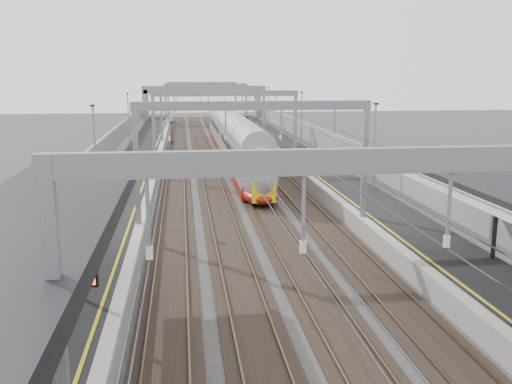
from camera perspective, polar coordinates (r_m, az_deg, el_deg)
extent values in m
cube|color=black|center=(54.45, -11.69, 2.47)|extent=(4.00, 120.00, 1.00)
cube|color=black|center=(55.56, 5.01, 2.85)|extent=(4.00, 120.00, 1.00)
cube|color=black|center=(54.37, -7.99, 2.09)|extent=(2.40, 140.00, 0.08)
cube|color=brown|center=(54.37, -8.75, 2.17)|extent=(0.07, 140.00, 0.14)
cube|color=brown|center=(54.35, -7.23, 2.21)|extent=(0.07, 140.00, 0.14)
cube|color=black|center=(54.42, -4.83, 2.17)|extent=(2.40, 140.00, 0.08)
cube|color=brown|center=(54.38, -5.59, 2.25)|extent=(0.07, 140.00, 0.14)
cube|color=brown|center=(54.44, -4.07, 2.29)|extent=(0.07, 140.00, 0.14)
cube|color=black|center=(54.63, -1.68, 2.25)|extent=(2.40, 140.00, 0.08)
cube|color=brown|center=(54.55, -2.43, 2.32)|extent=(0.07, 140.00, 0.14)
cube|color=brown|center=(54.69, -0.93, 2.36)|extent=(0.07, 140.00, 0.14)
cube|color=black|center=(55.00, 1.43, 2.31)|extent=(2.40, 140.00, 0.08)
cube|color=brown|center=(54.88, 0.69, 2.39)|extent=(0.07, 140.00, 0.14)
cube|color=brown|center=(55.10, 2.17, 2.42)|extent=(0.07, 140.00, 0.14)
cube|color=gray|center=(11.88, -19.26, -12.32)|extent=(0.28, 0.28, 6.60)
cube|color=gray|center=(11.41, 12.27, 3.09)|extent=(13.00, 0.25, 0.50)
cube|color=gray|center=(31.08, -11.88, 2.74)|extent=(0.28, 0.28, 6.60)
cube|color=gray|center=(32.59, 10.82, 3.19)|extent=(0.28, 0.28, 6.60)
cube|color=gray|center=(30.90, -0.27, 8.63)|extent=(13.00, 0.25, 0.50)
cube|color=gray|center=(50.90, -10.19, 6.21)|extent=(0.28, 0.28, 6.60)
cube|color=gray|center=(51.84, 3.95, 6.46)|extent=(0.28, 0.28, 6.60)
cube|color=gray|center=(50.79, -3.10, 9.81)|extent=(13.00, 0.25, 0.50)
cube|color=gray|center=(70.82, -9.44, 7.73)|extent=(0.28, 0.28, 6.60)
cube|color=gray|center=(71.50, 0.79, 7.92)|extent=(0.28, 0.28, 6.60)
cube|color=gray|center=(70.74, -4.34, 10.32)|extent=(13.00, 0.25, 0.50)
cube|color=gray|center=(90.78, -9.02, 8.58)|extent=(0.28, 0.28, 6.60)
cube|color=gray|center=(91.31, -1.00, 8.74)|extent=(0.28, 0.28, 6.60)
cube|color=gray|center=(90.72, -5.04, 10.61)|extent=(13.00, 0.25, 0.50)
cube|color=gray|center=(108.75, -8.78, 9.08)|extent=(0.28, 0.28, 6.60)
cube|color=gray|center=(109.19, -2.07, 9.22)|extent=(0.28, 0.28, 6.60)
cube|color=gray|center=(108.70, -5.45, 10.77)|extent=(13.00, 0.25, 0.50)
cylinder|color=#262628|center=(58.73, -8.10, 8.16)|extent=(0.03, 140.00, 0.03)
cylinder|color=#262628|center=(58.77, -5.15, 8.23)|extent=(0.03, 140.00, 0.03)
cylinder|color=#262628|center=(58.97, -2.20, 8.28)|extent=(0.03, 140.00, 0.03)
cylinder|color=#262628|center=(59.31, 0.72, 8.31)|extent=(0.03, 140.00, 0.03)
cylinder|color=black|center=(24.13, -21.27, -3.52)|extent=(0.20, 0.20, 4.00)
cube|color=black|center=(13.67, -18.88, -7.97)|extent=(1.60, 0.15, 0.55)
cube|color=red|center=(13.60, -18.95, -8.08)|extent=(1.50, 0.02, 0.42)
cylinder|color=black|center=(27.03, 22.88, -2.08)|extent=(0.20, 0.20, 4.00)
cube|color=slate|center=(108.73, -5.43, 10.17)|extent=(22.00, 2.20, 1.40)
cube|color=slate|center=(108.99, -10.99, 8.38)|extent=(1.00, 2.20, 6.20)
cube|color=slate|center=(109.72, 0.15, 8.61)|extent=(1.00, 2.20, 6.20)
cube|color=slate|center=(54.63, -15.09, 3.50)|extent=(0.30, 120.00, 3.20)
cube|color=slate|center=(56.17, 8.23, 4.00)|extent=(0.30, 120.00, 3.20)
cube|color=#9B180E|center=(51.17, -1.30, 2.22)|extent=(2.59, 22.06, 0.77)
cube|color=#A0A0A6|center=(50.90, -1.31, 4.25)|extent=(2.59, 22.06, 2.88)
cube|color=black|center=(43.68, -0.23, 0.17)|extent=(1.92, 2.30, 0.48)
cube|color=#9B180E|center=(73.31, -3.17, 5.08)|extent=(2.59, 22.06, 0.77)
cube|color=#A0A0A6|center=(73.13, -3.18, 6.50)|extent=(2.59, 22.06, 2.88)
cube|color=black|center=(65.71, -2.66, 4.05)|extent=(1.92, 2.30, 0.48)
ellipsoid|color=#A0A0A6|center=(39.93, 0.40, 1.77)|extent=(2.59, 4.99, 4.03)
cube|color=yellow|center=(38.08, 0.81, -0.04)|extent=(1.63, 0.12, 1.44)
cube|color=black|center=(38.24, 0.73, 2.20)|extent=(1.53, 0.56, 0.90)
cylinder|color=black|center=(74.58, -8.43, 5.80)|extent=(0.12, 0.12, 3.00)
cube|color=black|center=(74.44, -8.47, 7.02)|extent=(0.32, 0.22, 0.75)
sphere|color=#0CE526|center=(74.30, -8.47, 7.13)|extent=(0.16, 0.16, 0.16)
cylinder|color=black|center=(79.45, -2.28, 6.27)|extent=(0.12, 0.12, 3.00)
cube|color=black|center=(79.32, -2.29, 7.42)|extent=(0.32, 0.22, 0.75)
sphere|color=red|center=(79.18, -2.28, 7.52)|extent=(0.16, 0.16, 0.16)
cylinder|color=black|center=(82.11, -0.89, 6.45)|extent=(0.12, 0.12, 3.00)
cube|color=black|center=(81.98, -0.90, 7.57)|extent=(0.32, 0.22, 0.75)
sphere|color=red|center=(81.84, -0.89, 7.66)|extent=(0.16, 0.16, 0.16)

